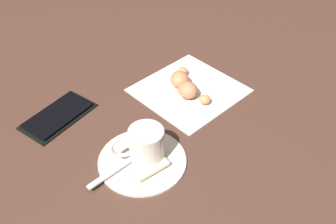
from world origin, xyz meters
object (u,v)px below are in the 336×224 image
object	(u,v)px
cell_phone	(58,116)
napkin	(189,90)
croissant	(185,84)
saucer	(142,160)
teaspoon	(133,157)
espresso_cup	(145,144)
sugar_packet	(151,168)

from	to	relation	value
cell_phone	napkin	bearing A→B (deg)	147.99
cell_phone	croissant	bearing A→B (deg)	147.75
saucer	cell_phone	world-z (taller)	same
teaspoon	croissant	xyz separation A→B (m)	(-0.20, -0.05, 0.01)
cell_phone	teaspoon	bearing A→B (deg)	93.17
saucer	teaspoon	distance (m)	0.02
napkin	saucer	bearing A→B (deg)	15.97
napkin	croissant	distance (m)	0.02
saucer	croissant	xyz separation A→B (m)	(-0.19, -0.06, 0.01)
saucer	teaspoon	xyz separation A→B (m)	(0.01, -0.01, 0.01)
teaspoon	napkin	xyz separation A→B (m)	(-0.21, -0.05, -0.01)
espresso_cup	cell_phone	distance (m)	0.20
saucer	espresso_cup	size ratio (longest dim) A/B	1.88
espresso_cup	saucer	bearing A→B (deg)	-12.90
teaspoon	croissant	bearing A→B (deg)	-165.95
espresso_cup	cell_phone	xyz separation A→B (m)	(0.03, -0.20, -0.03)
sugar_packet	espresso_cup	bearing A→B (deg)	72.35
napkin	croissant	world-z (taller)	croissant
espresso_cup	sugar_packet	xyz separation A→B (m)	(0.02, 0.03, -0.03)
napkin	croissant	xyz separation A→B (m)	(0.01, -0.00, 0.02)
espresso_cup	napkin	world-z (taller)	espresso_cup
espresso_cup	napkin	xyz separation A→B (m)	(-0.19, -0.06, -0.04)
espresso_cup	teaspoon	world-z (taller)	espresso_cup
saucer	napkin	bearing A→B (deg)	-164.03
saucer	teaspoon	world-z (taller)	teaspoon
teaspoon	croissant	world-z (taller)	croissant
espresso_cup	teaspoon	distance (m)	0.03
sugar_packet	cell_phone	size ratio (longest dim) A/B	0.43
sugar_packet	teaspoon	bearing A→B (deg)	104.25
teaspoon	cell_phone	world-z (taller)	teaspoon
espresso_cup	cell_phone	world-z (taller)	espresso_cup
saucer	teaspoon	size ratio (longest dim) A/B	1.07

